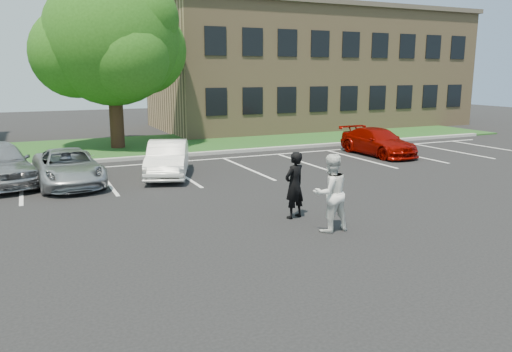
{
  "coord_description": "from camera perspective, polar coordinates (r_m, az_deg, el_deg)",
  "views": [
    {
      "loc": [
        -5.22,
        -10.39,
        3.85
      ],
      "look_at": [
        0.0,
        1.0,
        1.25
      ],
      "focal_mm": 35.0,
      "sensor_mm": 36.0,
      "label": 1
    }
  ],
  "objects": [
    {
      "name": "tree",
      "position": [
        26.57,
        -15.96,
        14.53
      ],
      "size": [
        7.8,
        7.2,
        8.8
      ],
      "color": "black",
      "rests_on": "ground"
    },
    {
      "name": "curb",
      "position": [
        23.3,
        -11.35,
        2.18
      ],
      "size": [
        40.0,
        0.3,
        0.15
      ],
      "primitive_type": "cube",
      "color": "gray",
      "rests_on": "ground"
    },
    {
      "name": "ground_plane",
      "position": [
        12.25,
        1.96,
        -6.61
      ],
      "size": [
        90.0,
        90.0,
        0.0
      ],
      "primitive_type": "plane",
      "color": "black",
      "rests_on": "ground"
    },
    {
      "name": "office_building",
      "position": [
        37.66,
        6.21,
        12.14
      ],
      "size": [
        22.4,
        10.4,
        8.3
      ],
      "color": "#967C56",
      "rests_on": "ground"
    },
    {
      "name": "stall_lines",
      "position": [
        20.8,
        -5.63,
        1.02
      ],
      "size": [
        34.0,
        5.36,
        0.01
      ],
      "color": "silver",
      "rests_on": "ground"
    },
    {
      "name": "car_silver_minivan",
      "position": [
        18.54,
        -20.68,
        0.93
      ],
      "size": [
        2.3,
        4.56,
        1.24
      ],
      "primitive_type": "imported",
      "rotation": [
        0.0,
        0.0,
        0.06
      ],
      "color": "#A4A7AC",
      "rests_on": "ground"
    },
    {
      "name": "car_white_sedan",
      "position": [
        19.1,
        -10.08,
        1.95
      ],
      "size": [
        2.66,
        4.28,
        1.33
      ],
      "primitive_type": "imported",
      "rotation": [
        0.0,
        0.0,
        -0.33
      ],
      "color": "white",
      "rests_on": "ground"
    },
    {
      "name": "man_white_shirt",
      "position": [
        12.33,
        8.5,
        -1.93
      ],
      "size": [
        0.95,
        0.75,
        1.93
      ],
      "primitive_type": "imported",
      "rotation": [
        0.0,
        0.0,
        3.16
      ],
      "color": "white",
      "rests_on": "ground"
    },
    {
      "name": "car_red_compact",
      "position": [
        24.38,
        13.75,
        3.81
      ],
      "size": [
        1.86,
        4.38,
        1.26
      ],
      "primitive_type": "imported",
      "rotation": [
        0.0,
        0.0,
        0.02
      ],
      "color": "#840701",
      "rests_on": "ground"
    },
    {
      "name": "man_black_suit",
      "position": [
        13.36,
        4.41,
        -1.05
      ],
      "size": [
        0.77,
        0.63,
        1.81
      ],
      "primitive_type": "imported",
      "rotation": [
        0.0,
        0.0,
        3.49
      ],
      "color": "black",
      "rests_on": "ground"
    },
    {
      "name": "grass_strip",
      "position": [
        27.17,
        -13.32,
        3.36
      ],
      "size": [
        44.0,
        8.0,
        0.08
      ],
      "primitive_type": "cube",
      "color": "#164816",
      "rests_on": "ground"
    }
  ]
}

